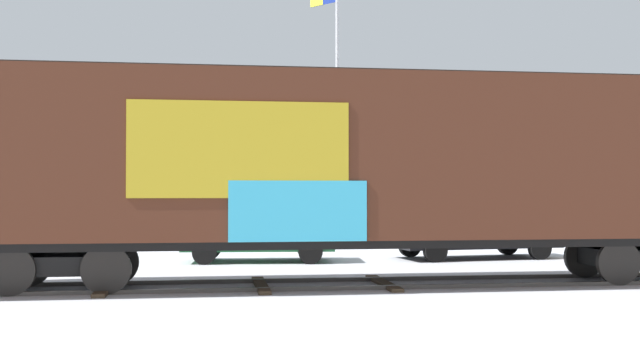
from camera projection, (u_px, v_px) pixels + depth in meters
name	position (u px, v px, depth m)	size (l,w,h in m)	color
ground_plane	(411.00, 285.00, 15.63)	(260.00, 260.00, 0.00)	silver
track	(441.00, 282.00, 15.78)	(59.98, 5.32, 0.08)	#4C4742
freight_car	(367.00, 162.00, 15.60)	(18.11, 4.18, 4.38)	#472316
flagpole	(334.00, 82.00, 27.67)	(1.00, 1.03, 9.66)	silver
hillside	(290.00, 170.00, 82.67)	(150.66, 29.69, 13.31)	silver
parked_car_green	(256.00, 230.00, 20.92)	(4.09, 1.94, 1.70)	#1E5933
parked_car_black	(472.00, 228.00, 21.92)	(4.93, 2.76, 1.67)	black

